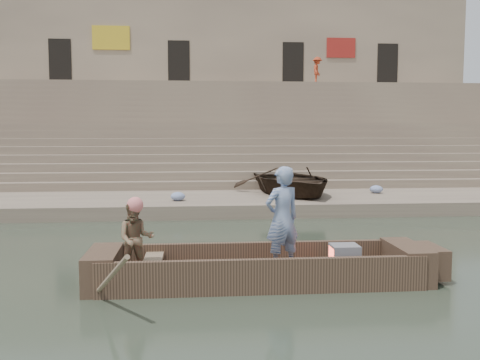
{
  "coord_description": "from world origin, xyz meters",
  "views": [
    {
      "loc": [
        -1.27,
        -8.94,
        2.56
      ],
      "look_at": [
        -0.17,
        3.2,
        1.4
      ],
      "focal_mm": 39.91,
      "sensor_mm": 36.0,
      "label": 1
    }
  ],
  "objects": [
    {
      "name": "ground",
      "position": [
        0.0,
        0.0,
        0.0
      ],
      "size": [
        120.0,
        120.0,
        0.0
      ],
      "primitive_type": "plane",
      "color": "#2C3729",
      "rests_on": "ground"
    },
    {
      "name": "lower_landing",
      "position": [
        0.0,
        8.0,
        0.2
      ],
      "size": [
        32.0,
        4.0,
        0.4
      ],
      "primitive_type": "cube",
      "color": "gray",
      "rests_on": "ground"
    },
    {
      "name": "mid_landing",
      "position": [
        0.0,
        15.5,
        1.4
      ],
      "size": [
        32.0,
        3.0,
        2.8
      ],
      "primitive_type": "cube",
      "color": "gray",
      "rests_on": "ground"
    },
    {
      "name": "upper_landing",
      "position": [
        0.0,
        22.5,
        2.6
      ],
      "size": [
        32.0,
        3.0,
        5.2
      ],
      "primitive_type": "cube",
      "color": "gray",
      "rests_on": "ground"
    },
    {
      "name": "ghat_steps",
      "position": [
        0.0,
        17.19,
        1.8
      ],
      "size": [
        32.0,
        11.0,
        5.2
      ],
      "color": "gray",
      "rests_on": "ground"
    },
    {
      "name": "building_wall",
      "position": [
        0.0,
        26.5,
        5.6
      ],
      "size": [
        32.0,
        5.07,
        11.2
      ],
      "color": "tan",
      "rests_on": "ground"
    },
    {
      "name": "main_rowboat",
      "position": [
        -0.17,
        -0.3,
        0.11
      ],
      "size": [
        5.0,
        1.3,
        0.22
      ],
      "primitive_type": "cube",
      "color": "brown",
      "rests_on": "ground"
    },
    {
      "name": "rowboat_trim",
      "position": [
        0.04,
        -0.3,
        0.31
      ],
      "size": [
        6.04,
        2.63,
        1.88
      ],
      "color": "brown",
      "rests_on": "ground"
    },
    {
      "name": "standing_man",
      "position": [
        0.21,
        -0.31,
        1.09
      ],
      "size": [
        0.75,
        0.63,
        1.74
      ],
      "primitive_type": "imported",
      "rotation": [
        0.0,
        0.0,
        3.55
      ],
      "color": "navy",
      "rests_on": "main_rowboat"
    },
    {
      "name": "rowing_man",
      "position": [
        -2.17,
        -0.47,
        0.82
      ],
      "size": [
        0.64,
        0.53,
        1.21
      ],
      "primitive_type": "imported",
      "rotation": [
        0.0,
        0.0,
        0.12
      ],
      "color": "#2A7E51",
      "rests_on": "main_rowboat"
    },
    {
      "name": "television",
      "position": [
        1.28,
        -0.3,
        0.42
      ],
      "size": [
        0.46,
        0.42,
        0.4
      ],
      "color": "slate",
      "rests_on": "main_rowboat"
    },
    {
      "name": "beached_rowboat",
      "position": [
        2.02,
        8.47,
        0.86
      ],
      "size": [
        3.98,
        4.98,
        0.92
      ],
      "primitive_type": "imported",
      "rotation": [
        0.0,
        0.0,
        0.19
      ],
      "color": "#2D2116",
      "rests_on": "lower_landing"
    },
    {
      "name": "pedestrian",
      "position": [
        6.01,
        21.8,
        5.97
      ],
      "size": [
        0.9,
        1.13,
        1.54
      ],
      "primitive_type": "imported",
      "rotation": [
        0.0,
        0.0,
        1.19
      ],
      "color": "#B1391E",
      "rests_on": "upper_landing"
    },
    {
      "name": "cloth_bundles",
      "position": [
        -1.69,
        8.1,
        0.53
      ],
      "size": [
        13.78,
        1.78,
        0.26
      ],
      "color": "#3F5999",
      "rests_on": "lower_landing"
    }
  ]
}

